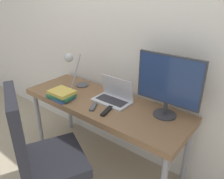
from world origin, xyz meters
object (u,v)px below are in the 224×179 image
at_px(desk_lamp, 73,67).
at_px(laptop, 113,97).
at_px(monitor, 168,83).
at_px(book_stack, 61,94).
at_px(office_chair, 39,151).

bearing_deg(desk_lamp, laptop, 3.96).
relative_size(monitor, book_stack, 1.96).
xyz_separation_m(monitor, office_chair, (-0.63, -0.88, -0.46)).
xyz_separation_m(laptop, desk_lamp, (-0.52, -0.04, 0.21)).
relative_size(desk_lamp, book_stack, 1.45).
bearing_deg(office_chair, laptop, 81.86).
bearing_deg(laptop, office_chair, -98.14).
distance_m(laptop, monitor, 0.58).
distance_m(monitor, book_stack, 1.06).
xyz_separation_m(laptop, book_stack, (-0.45, -0.27, -0.01)).
distance_m(monitor, office_chair, 1.18).
relative_size(office_chair, book_stack, 3.98).
xyz_separation_m(office_chair, book_stack, (-0.34, 0.53, 0.20)).
xyz_separation_m(desk_lamp, office_chair, (0.40, -0.77, -0.42)).
xyz_separation_m(laptop, office_chair, (-0.12, -0.81, -0.21)).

